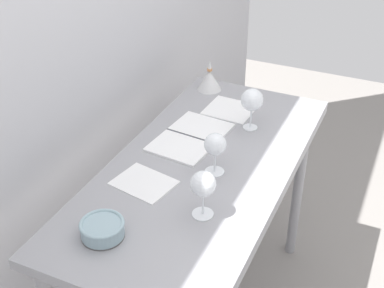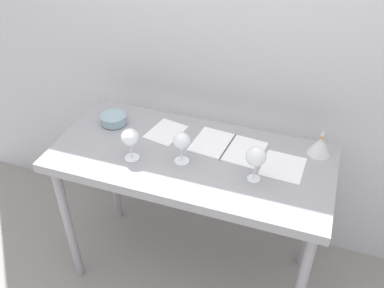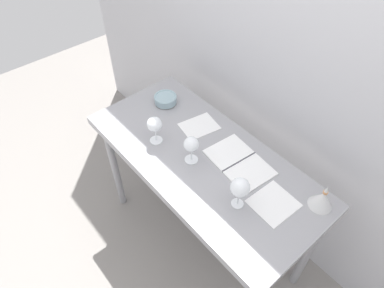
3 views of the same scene
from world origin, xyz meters
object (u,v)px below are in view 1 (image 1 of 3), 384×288
(wine_glass_near_right, at_px, (252,101))
(open_notebook, at_px, (191,137))
(wine_glass_near_center, at_px, (215,146))
(decanter_funnel, at_px, (209,80))
(tasting_bowl, at_px, (102,229))
(wine_glass_near_left, at_px, (203,185))
(tasting_sheet_upper, at_px, (144,183))
(tasting_sheet_lower, at_px, (230,109))

(wine_glass_near_right, bearing_deg, open_notebook, 132.26)
(wine_glass_near_right, height_order, wine_glass_near_center, wine_glass_near_right)
(open_notebook, height_order, decanter_funnel, decanter_funnel)
(open_notebook, relative_size, decanter_funnel, 2.56)
(tasting_bowl, distance_m, decanter_funnel, 1.09)
(open_notebook, xyz_separation_m, tasting_bowl, (-0.65, 0.00, 0.03))
(wine_glass_near_left, relative_size, wine_glass_near_center, 1.04)
(wine_glass_near_center, bearing_deg, decanter_funnel, 24.65)
(wine_glass_near_left, bearing_deg, wine_glass_near_center, 13.51)
(wine_glass_near_right, bearing_deg, tasting_sheet_upper, 157.48)
(decanter_funnel, bearing_deg, wine_glass_near_right, -131.32)
(wine_glass_near_center, xyz_separation_m, open_notebook, (0.18, 0.18, -0.11))
(tasting_bowl, bearing_deg, wine_glass_near_center, -21.67)
(wine_glass_near_center, height_order, tasting_sheet_lower, wine_glass_near_center)
(open_notebook, xyz_separation_m, tasting_sheet_upper, (-0.35, 0.02, -0.00))
(tasting_sheet_upper, distance_m, tasting_bowl, 0.30)
(wine_glass_near_center, bearing_deg, tasting_sheet_upper, 129.38)
(tasting_sheet_lower, distance_m, decanter_funnel, 0.23)
(open_notebook, xyz_separation_m, tasting_sheet_lower, (0.29, -0.06, -0.00))
(tasting_sheet_upper, height_order, tasting_sheet_lower, same)
(wine_glass_near_right, xyz_separation_m, tasting_sheet_lower, (0.11, 0.14, -0.13))
(wine_glass_near_center, distance_m, tasting_sheet_upper, 0.29)
(open_notebook, height_order, tasting_bowl, tasting_bowl)
(tasting_sheet_upper, bearing_deg, tasting_sheet_lower, 3.23)
(wine_glass_near_right, xyz_separation_m, tasting_bowl, (-0.83, 0.20, -0.10))
(wine_glass_near_left, relative_size, decanter_funnel, 1.15)
(wine_glass_near_left, relative_size, wine_glass_near_right, 0.94)
(tasting_sheet_lower, height_order, tasting_bowl, tasting_bowl)
(wine_glass_near_right, xyz_separation_m, wine_glass_near_center, (-0.36, 0.01, -0.01))
(tasting_bowl, bearing_deg, wine_glass_near_right, -13.56)
(wine_glass_near_left, height_order, open_notebook, wine_glass_near_left)
(wine_glass_near_left, xyz_separation_m, open_notebook, (0.42, 0.24, -0.12))
(wine_glass_near_right, bearing_deg, tasting_sheet_lower, 50.01)
(wine_glass_near_left, xyz_separation_m, wine_glass_near_center, (0.24, 0.06, -0.00))
(wine_glass_near_center, xyz_separation_m, tasting_sheet_upper, (-0.17, 0.21, -0.11))
(wine_glass_near_left, distance_m, tasting_sheet_upper, 0.30)
(wine_glass_near_right, height_order, tasting_bowl, wine_glass_near_right)
(open_notebook, bearing_deg, wine_glass_near_left, -145.06)
(wine_glass_near_right, bearing_deg, wine_glass_near_center, 177.83)
(tasting_sheet_upper, xyz_separation_m, decanter_funnel, (0.79, 0.08, 0.05))
(tasting_sheet_upper, distance_m, tasting_sheet_lower, 0.65)
(wine_glass_near_right, height_order, tasting_sheet_upper, wine_glass_near_right)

